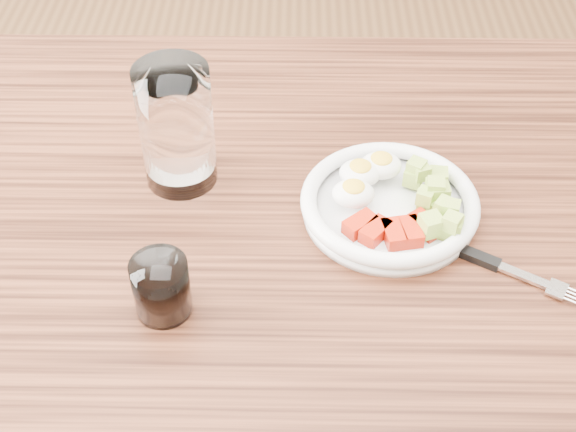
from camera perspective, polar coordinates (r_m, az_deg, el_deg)
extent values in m
cube|color=#5C2D19|center=(0.95, 0.59, -2.59)|extent=(1.50, 0.90, 0.04)
cylinder|color=white|center=(0.97, 7.17, 0.36)|extent=(0.21, 0.21, 0.01)
torus|color=white|center=(0.96, 7.26, 1.04)|extent=(0.21, 0.21, 0.02)
cube|color=#B8200B|center=(0.93, 5.14, -0.60)|extent=(0.04, 0.04, 0.02)
cube|color=#B8200B|center=(0.93, 6.24, -1.10)|extent=(0.04, 0.04, 0.02)
cube|color=#B8200B|center=(0.93, 7.50, -1.28)|extent=(0.03, 0.04, 0.02)
cube|color=#B8200B|center=(0.93, 8.72, -1.12)|extent=(0.03, 0.04, 0.02)
cube|color=#B8200B|center=(0.94, 9.70, -0.65)|extent=(0.04, 0.04, 0.02)
ellipsoid|color=white|center=(0.98, 5.13, 3.06)|extent=(0.05, 0.04, 0.03)
ellipsoid|color=yellow|center=(0.98, 5.18, 3.56)|extent=(0.03, 0.03, 0.01)
ellipsoid|color=white|center=(1.00, 6.62, 3.59)|extent=(0.05, 0.04, 0.03)
ellipsoid|color=yellow|center=(0.99, 6.67, 4.08)|extent=(0.03, 0.03, 0.01)
ellipsoid|color=white|center=(0.95, 4.66, 1.60)|extent=(0.05, 0.04, 0.03)
ellipsoid|color=yellow|center=(0.95, 4.69, 2.10)|extent=(0.03, 0.03, 0.01)
cube|color=#AEC74C|center=(0.96, 9.68, 1.17)|extent=(0.02, 0.02, 0.02)
cube|color=#AEC74C|center=(0.95, 9.75, 1.37)|extent=(0.02, 0.02, 0.02)
cube|color=#AEC74C|center=(0.94, 11.11, 0.57)|extent=(0.03, 0.03, 0.02)
cube|color=#AEC74C|center=(0.93, 11.59, -0.77)|extent=(0.03, 0.03, 0.02)
cube|color=#AEC74C|center=(0.94, 10.94, -0.81)|extent=(0.03, 0.03, 0.02)
cube|color=#AEC74C|center=(0.99, 10.64, 2.70)|extent=(0.02, 0.02, 0.02)
cube|color=#AEC74C|center=(0.98, 9.11, 3.41)|extent=(0.03, 0.03, 0.02)
cube|color=#AEC74C|center=(0.94, 11.55, 0.51)|extent=(0.02, 0.02, 0.02)
cube|color=#AEC74C|center=(0.96, 10.74, 1.63)|extent=(0.02, 0.02, 0.02)
cube|color=#AEC74C|center=(0.96, 10.45, 2.00)|extent=(0.02, 0.02, 0.02)
cube|color=#AEC74C|center=(0.93, 10.13, -0.61)|extent=(0.03, 0.03, 0.02)
cube|color=#AEC74C|center=(0.99, 8.94, 2.79)|extent=(0.03, 0.03, 0.02)
cube|color=#AEC74C|center=(0.96, 10.65, 0.47)|extent=(0.03, 0.03, 0.02)
cube|color=#AEC74C|center=(0.96, 10.40, 1.83)|extent=(0.02, 0.02, 0.02)
cube|color=#AEC74C|center=(0.98, 9.44, 3.13)|extent=(0.02, 0.02, 0.02)
cube|color=#AEC74C|center=(0.92, 11.58, -0.43)|extent=(0.03, 0.03, 0.02)
cube|color=black|center=(0.94, 11.84, -2.27)|extent=(0.10, 0.07, 0.01)
cube|color=silver|center=(0.93, 16.54, -4.15)|extent=(0.06, 0.04, 0.00)
cube|color=silver|center=(0.93, 18.58, -4.96)|extent=(0.03, 0.03, 0.00)
cylinder|color=white|center=(0.98, -7.95, 6.31)|extent=(0.09, 0.09, 0.16)
cylinder|color=white|center=(0.85, -9.00, -5.01)|extent=(0.06, 0.06, 0.07)
cylinder|color=black|center=(0.86, -8.99, -5.09)|extent=(0.05, 0.05, 0.06)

